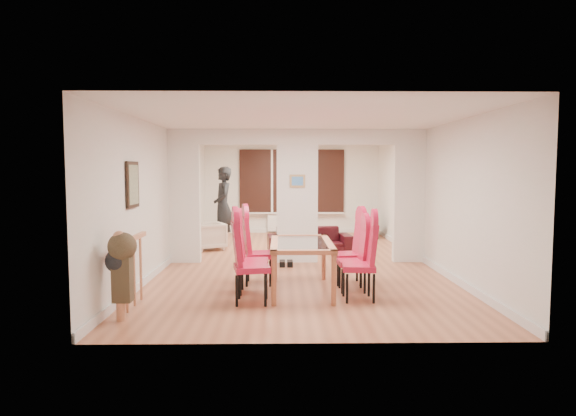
{
  "coord_description": "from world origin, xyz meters",
  "views": [
    {
      "loc": [
        -0.33,
        -9.4,
        1.81
      ],
      "look_at": [
        -0.17,
        0.6,
        1.02
      ],
      "focal_mm": 30.0,
      "sensor_mm": 36.0,
      "label": 1
    }
  ],
  "objects_px": {
    "dining_chair_lc": "(259,249)",
    "bowl": "(315,233)",
    "dining_chair_rb": "(352,257)",
    "television": "(366,227)",
    "coffee_table": "(311,239)",
    "dining_chair_la": "(252,261)",
    "dining_chair_ra": "(359,261)",
    "dining_chair_lb": "(253,256)",
    "bottle": "(314,229)",
    "dining_chair_rc": "(348,250)",
    "person": "(223,206)",
    "sofa": "(309,240)",
    "armchair": "(209,236)",
    "dining_table": "(301,267)"
  },
  "relations": [
    {
      "from": "coffee_table",
      "to": "sofa",
      "type": "bearing_deg",
      "value": -95.46
    },
    {
      "from": "armchair",
      "to": "bowl",
      "type": "relative_size",
      "value": 3.01
    },
    {
      "from": "dining_chair_rb",
      "to": "television",
      "type": "xyz_separation_m",
      "value": [
        1.24,
        5.84,
        -0.23
      ]
    },
    {
      "from": "coffee_table",
      "to": "bottle",
      "type": "xyz_separation_m",
      "value": [
        0.09,
        0.02,
        0.25
      ]
    },
    {
      "from": "bottle",
      "to": "dining_chair_lb",
      "type": "bearing_deg",
      "value": -104.64
    },
    {
      "from": "dining_chair_lc",
      "to": "television",
      "type": "distance_m",
      "value": 6.0
    },
    {
      "from": "dining_chair_lb",
      "to": "bowl",
      "type": "xyz_separation_m",
      "value": [
        1.25,
        4.78,
        -0.28
      ]
    },
    {
      "from": "sofa",
      "to": "television",
      "type": "distance_m",
      "value": 2.87
    },
    {
      "from": "dining_chair_lc",
      "to": "bowl",
      "type": "height_order",
      "value": "dining_chair_lc"
    },
    {
      "from": "dining_chair_ra",
      "to": "dining_chair_la",
      "type": "bearing_deg",
      "value": -170.42
    },
    {
      "from": "person",
      "to": "dining_chair_rc",
      "type": "bearing_deg",
      "value": 17.42
    },
    {
      "from": "bottle",
      "to": "dining_chair_rb",
      "type": "bearing_deg",
      "value": -87.11
    },
    {
      "from": "dining_chair_rb",
      "to": "coffee_table",
      "type": "bearing_deg",
      "value": 91.56
    },
    {
      "from": "dining_table",
      "to": "dining_chair_lc",
      "type": "bearing_deg",
      "value": 142.99
    },
    {
      "from": "dining_chair_la",
      "to": "dining_chair_lc",
      "type": "height_order",
      "value": "dining_chair_la"
    },
    {
      "from": "dining_chair_rc",
      "to": "dining_chair_rb",
      "type": "bearing_deg",
      "value": -99.84
    },
    {
      "from": "dining_chair_ra",
      "to": "person",
      "type": "xyz_separation_m",
      "value": [
        -2.46,
        4.91,
        0.39
      ]
    },
    {
      "from": "dining_chair_lb",
      "to": "dining_chair_ra",
      "type": "distance_m",
      "value": 1.54
    },
    {
      "from": "dining_chair_lc",
      "to": "bottle",
      "type": "relative_size",
      "value": 4.22
    },
    {
      "from": "dining_chair_ra",
      "to": "coffee_table",
      "type": "relative_size",
      "value": 1.07
    },
    {
      "from": "bowl",
      "to": "dining_table",
      "type": "bearing_deg",
      "value": -96.49
    },
    {
      "from": "dining_chair_rb",
      "to": "dining_chair_la",
      "type": "bearing_deg",
      "value": -159.28
    },
    {
      "from": "dining_chair_lc",
      "to": "person",
      "type": "bearing_deg",
      "value": 92.77
    },
    {
      "from": "bowl",
      "to": "sofa",
      "type": "bearing_deg",
      "value": -99.67
    },
    {
      "from": "dining_chair_lb",
      "to": "television",
      "type": "distance_m",
      "value": 6.52
    },
    {
      "from": "dining_table",
      "to": "sofa",
      "type": "xyz_separation_m",
      "value": [
        0.33,
        3.52,
        -0.11
      ]
    },
    {
      "from": "armchair",
      "to": "dining_chair_lc",
      "type": "bearing_deg",
      "value": -3.66
    },
    {
      "from": "dining_chair_ra",
      "to": "bottle",
      "type": "relative_size",
      "value": 4.21
    },
    {
      "from": "dining_chair_rb",
      "to": "armchair",
      "type": "relative_size",
      "value": 1.5
    },
    {
      "from": "person",
      "to": "dining_chair_rb",
      "type": "bearing_deg",
      "value": 14.63
    },
    {
      "from": "dining_chair_la",
      "to": "dining_chair_rc",
      "type": "xyz_separation_m",
      "value": [
        1.46,
        1.09,
        -0.03
      ]
    },
    {
      "from": "dining_chair_la",
      "to": "bowl",
      "type": "distance_m",
      "value": 5.47
    },
    {
      "from": "dining_chair_la",
      "to": "dining_chair_rc",
      "type": "bearing_deg",
      "value": 26.3
    },
    {
      "from": "sofa",
      "to": "coffee_table",
      "type": "relative_size",
      "value": 1.78
    },
    {
      "from": "dining_chair_rb",
      "to": "sofa",
      "type": "xyz_separation_m",
      "value": [
        -0.43,
        3.5,
        -0.24
      ]
    },
    {
      "from": "dining_chair_lc",
      "to": "armchair",
      "type": "relative_size",
      "value": 1.63
    },
    {
      "from": "dining_table",
      "to": "dining_chair_ra",
      "type": "xyz_separation_m",
      "value": [
        0.78,
        -0.47,
        0.18
      ]
    },
    {
      "from": "bowl",
      "to": "armchair",
      "type": "bearing_deg",
      "value": -160.39
    },
    {
      "from": "dining_chair_lc",
      "to": "dining_chair_rb",
      "type": "distance_m",
      "value": 1.49
    },
    {
      "from": "television",
      "to": "armchair",
      "type": "bearing_deg",
      "value": 99.48
    },
    {
      "from": "dining_chair_la",
      "to": "armchair",
      "type": "xyz_separation_m",
      "value": [
        -1.25,
        4.43,
        -0.26
      ]
    },
    {
      "from": "bowl",
      "to": "dining_chair_la",
      "type": "bearing_deg",
      "value": -103.12
    },
    {
      "from": "dining_table",
      "to": "coffee_table",
      "type": "distance_m",
      "value": 4.68
    },
    {
      "from": "dining_chair_ra",
      "to": "dining_chair_rb",
      "type": "bearing_deg",
      "value": 96.55
    },
    {
      "from": "dining_chair_lc",
      "to": "coffee_table",
      "type": "relative_size",
      "value": 1.08
    },
    {
      "from": "television",
      "to": "bowl",
      "type": "xyz_separation_m",
      "value": [
        -1.46,
        -1.14,
        -0.01
      ]
    },
    {
      "from": "dining_chair_lb",
      "to": "bottle",
      "type": "xyz_separation_m",
      "value": [
        1.24,
        4.73,
        -0.18
      ]
    },
    {
      "from": "dining_table",
      "to": "television",
      "type": "relative_size",
      "value": 1.66
    },
    {
      "from": "dining_chair_ra",
      "to": "armchair",
      "type": "xyz_separation_m",
      "value": [
        -2.73,
        4.31,
        -0.24
      ]
    },
    {
      "from": "dining_chair_la",
      "to": "dining_chair_ra",
      "type": "distance_m",
      "value": 1.48
    }
  ]
}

